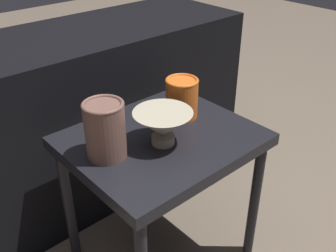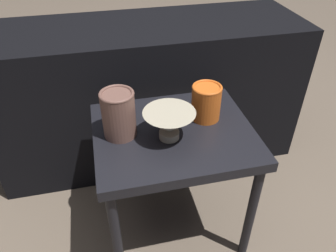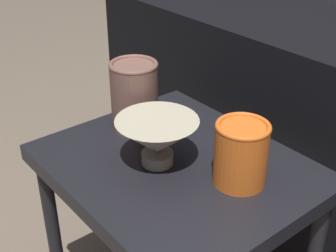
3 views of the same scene
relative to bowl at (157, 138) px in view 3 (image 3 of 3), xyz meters
The scene contains 5 objects.
table 0.14m from the bowl, 54.45° to the left, with size 0.58×0.49×0.54m.
couch_backdrop 0.64m from the bowl, 87.58° to the left, with size 1.54×0.50×0.74m.
bowl is the anchor object (origin of this frame).
vase_textured_left 0.18m from the bowl, 160.41° to the left, with size 0.12×0.12×0.17m.
vase_colorful_right 0.19m from the bowl, 28.93° to the left, with size 0.11×0.11×0.14m.
Camera 3 is at (0.67, -0.57, 1.13)m, focal length 50.00 mm.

